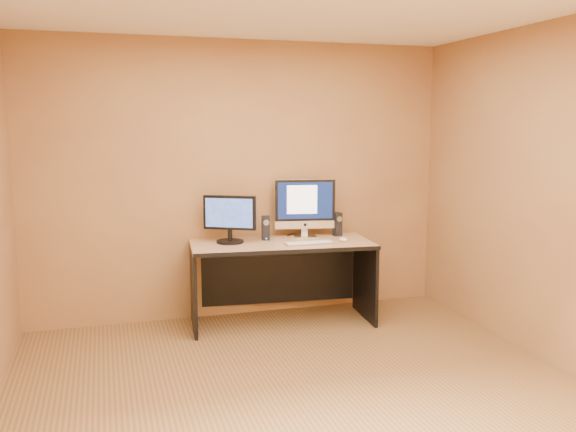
{
  "coord_description": "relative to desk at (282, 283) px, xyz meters",
  "views": [
    {
      "loc": [
        -1.25,
        -3.63,
        1.83
      ],
      "look_at": [
        0.31,
        1.5,
        1.02
      ],
      "focal_mm": 38.0,
      "sensor_mm": 36.0,
      "label": 1
    }
  ],
  "objects": [
    {
      "name": "floor",
      "position": [
        -0.28,
        -1.6,
        -0.38
      ],
      "size": [
        4.0,
        4.0,
        0.0
      ],
      "primitive_type": "plane",
      "color": "brown",
      "rests_on": "ground"
    },
    {
      "name": "walls",
      "position": [
        -0.28,
        -1.6,
        0.92
      ],
      "size": [
        4.0,
        4.0,
        2.6
      ],
      "primitive_type": null,
      "color": "olive",
      "rests_on": "ground"
    },
    {
      "name": "desk",
      "position": [
        0.0,
        0.0,
        0.0
      ],
      "size": [
        1.7,
        0.87,
        0.76
      ],
      "primitive_type": null,
      "rotation": [
        0.0,
        0.0,
        -0.09
      ],
      "color": "tan",
      "rests_on": "ground"
    },
    {
      "name": "imac",
      "position": [
        0.29,
        0.2,
        0.66
      ],
      "size": [
        0.61,
        0.32,
        0.56
      ],
      "primitive_type": null,
      "rotation": [
        0.0,
        0.0,
        -0.18
      ],
      "color": "#B2B3B7",
      "rests_on": "desk"
    },
    {
      "name": "second_monitor",
      "position": [
        -0.45,
        0.12,
        0.6
      ],
      "size": [
        0.55,
        0.45,
        0.43
      ],
      "primitive_type": null,
      "rotation": [
        0.0,
        0.0,
        -0.49
      ],
      "color": "black",
      "rests_on": "desk"
    },
    {
      "name": "speaker_left",
      "position": [
        -0.11,
        0.16,
        0.49
      ],
      "size": [
        0.08,
        0.08,
        0.23
      ],
      "primitive_type": null,
      "rotation": [
        0.0,
        0.0,
        -0.12
      ],
      "color": "black",
      "rests_on": "desk"
    },
    {
      "name": "speaker_right",
      "position": [
        0.6,
        0.16,
        0.49
      ],
      "size": [
        0.08,
        0.08,
        0.23
      ],
      "primitive_type": null,
      "rotation": [
        0.0,
        0.0,
        0.11
      ],
      "color": "black",
      "rests_on": "desk"
    },
    {
      "name": "keyboard",
      "position": [
        0.21,
        -0.15,
        0.39
      ],
      "size": [
        0.44,
        0.13,
        0.02
      ],
      "primitive_type": "cube",
      "rotation": [
        0.0,
        0.0,
        0.02
      ],
      "color": "#B2B2B6",
      "rests_on": "desk"
    },
    {
      "name": "mouse",
      "position": [
        0.55,
        -0.12,
        0.4
      ],
      "size": [
        0.07,
        0.11,
        0.04
      ],
      "primitive_type": "ellipsoid",
      "rotation": [
        0.0,
        0.0,
        0.1
      ],
      "color": "white",
      "rests_on": "desk"
    },
    {
      "name": "cable_a",
      "position": [
        0.34,
        0.29,
        0.38
      ],
      "size": [
        0.07,
        0.22,
        0.01
      ],
      "primitive_type": "cylinder",
      "rotation": [
        1.57,
        0.0,
        0.3
      ],
      "color": "black",
      "rests_on": "desk"
    },
    {
      "name": "cable_b",
      "position": [
        0.19,
        0.34,
        0.38
      ],
      "size": [
        0.13,
        0.15,
        0.01
      ],
      "primitive_type": "cylinder",
      "rotation": [
        1.57,
        0.0,
        -0.71
      ],
      "color": "black",
      "rests_on": "desk"
    }
  ]
}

